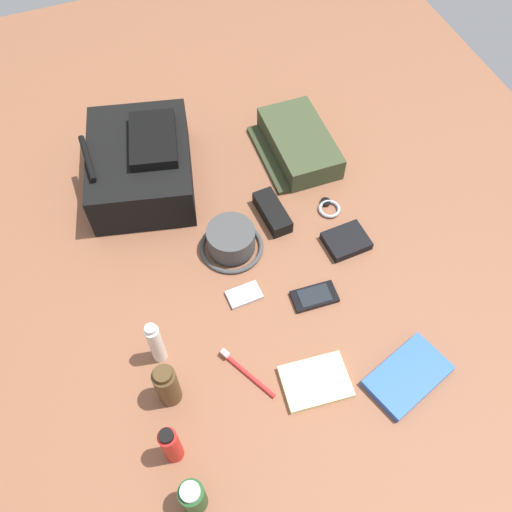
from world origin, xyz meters
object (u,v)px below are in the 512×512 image
bucket_hat (231,241)px  toothbrush (244,370)px  wallet (346,241)px  sunglasses_case (272,212)px  sunscreen_spray (171,445)px  toiletry_pouch (298,144)px  backpack (142,164)px  cologne_bottle (167,385)px  shampoo_bottle (193,497)px  toothpaste_tube (156,343)px  paperback_novel (408,376)px  notepad (316,382)px  wristwatch (329,208)px  media_player (244,295)px  cell_phone (314,297)px

bucket_hat → toothbrush: 0.34m
wallet → sunglasses_case: sunglasses_case is taller
sunscreen_spray → toiletry_pouch: bearing=-39.8°
backpack → cologne_bottle: (-0.63, 0.11, -0.01)m
toiletry_pouch → sunglasses_case: size_ratio=2.07×
shampoo_bottle → wallet: size_ratio=1.07×
bucket_hat → toothpaste_tube: toothpaste_tube is taller
backpack → toothbrush: (-0.64, -0.06, -0.07)m
paperback_novel → wallet: 0.39m
shampoo_bottle → notepad: bearing=-66.9°
toiletry_pouch → sunglasses_case: toiletry_pouch is taller
toiletry_pouch → sunscreen_spray: size_ratio=1.95×
cologne_bottle → sunscreen_spray: bearing=168.0°
bucket_hat → toothbrush: bucket_hat is taller
sunscreen_spray → wristwatch: size_ratio=2.09×
media_player → toothbrush: 0.20m
wristwatch → toiletry_pouch: bearing=-1.0°
backpack → wristwatch: (-0.28, -0.45, -0.07)m
toothbrush → bucket_hat: bearing=-15.0°
cologne_bottle → toothpaste_tube: toothpaste_tube is taller
cell_phone → media_player: 0.17m
cologne_bottle → paperback_novel: cologne_bottle is taller
backpack → toothbrush: bearing=-174.4°
toothpaste_tube → sunglasses_case: (0.28, -0.40, -0.05)m
wallet → wristwatch: bearing=-6.2°
bucket_hat → cell_phone: (-0.21, -0.14, -0.03)m
toothpaste_tube → media_player: bearing=-71.5°
cologne_bottle → sunglasses_case: bearing=-46.2°
sunscreen_spray → toothpaste_tube: (0.22, -0.03, 0.00)m
sunscreen_spray → cell_phone: (0.24, -0.43, -0.06)m
shampoo_bottle → sunglasses_case: shampoo_bottle is taller
sunscreen_spray → toothpaste_tube: bearing=-7.7°
media_player → notepad: 0.28m
paperback_novel → toothbrush: size_ratio=1.43×
media_player → sunglasses_case: (0.20, -0.16, 0.01)m
bucket_hat → notepad: bearing=-172.7°
wristwatch → toothbrush: size_ratio=0.47×
wristwatch → wallet: size_ratio=0.65×
shampoo_bottle → notepad: size_ratio=0.78×
toiletry_pouch → sunscreen_spray: 0.92m
toothpaste_tube → sunglasses_case: 0.49m
paperback_novel → sunglasses_case: size_ratio=1.54×
sunscreen_spray → sunglasses_case: sunscreen_spray is taller
cell_phone → wristwatch: bearing=-32.4°
toiletry_pouch → bucket_hat: size_ratio=1.72×
toiletry_pouch → sunglasses_case: 0.25m
backpack → bucket_hat: 0.34m
cell_phone → sunscreen_spray: bearing=118.8°
toothpaste_tube → wristwatch: (0.25, -0.55, -0.07)m
bucket_hat → shampoo_bottle: shampoo_bottle is taller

